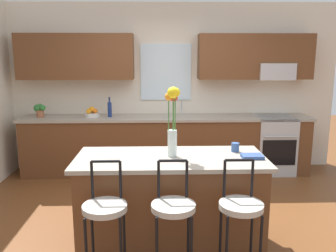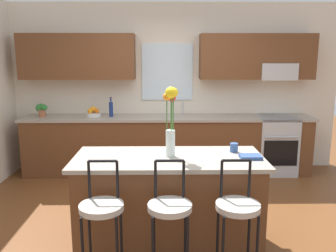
{
  "view_description": "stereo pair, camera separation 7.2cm",
  "coord_description": "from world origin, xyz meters",
  "px_view_note": "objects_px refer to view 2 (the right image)",
  "views": [
    {
      "loc": [
        -0.14,
        -3.82,
        1.89
      ],
      "look_at": [
        -0.01,
        0.55,
        1.0
      ],
      "focal_mm": 37.83,
      "sensor_mm": 36.0,
      "label": 1
    },
    {
      "loc": [
        -0.07,
        -3.82,
        1.89
      ],
      "look_at": [
        -0.01,
        0.55,
        1.0
      ],
      "focal_mm": 37.83,
      "sensor_mm": 36.0,
      "label": 2
    }
  ],
  "objects_px": {
    "kitchen_island": "(169,201)",
    "bar_stool_far": "(237,212)",
    "fruit_bowl_oranges": "(93,113)",
    "flower_vase": "(171,115)",
    "bottle_olive_oil": "(111,109)",
    "bar_stool_near": "(102,213)",
    "bar_stool_middle": "(170,212)",
    "oven_range": "(275,145)",
    "potted_plant_small": "(42,109)",
    "mug_ceramic": "(234,148)",
    "cookbook": "(250,157)"
  },
  "relations": [
    {
      "from": "kitchen_island",
      "to": "bar_stool_far",
      "type": "bearing_deg",
      "value": -47.96
    },
    {
      "from": "kitchen_island",
      "to": "fruit_bowl_oranges",
      "type": "distance_m",
      "value": 2.58
    },
    {
      "from": "flower_vase",
      "to": "bottle_olive_oil",
      "type": "xyz_separation_m",
      "value": [
        -0.9,
        2.23,
        -0.28
      ]
    },
    {
      "from": "bar_stool_near",
      "to": "bar_stool_far",
      "type": "relative_size",
      "value": 1.0
    },
    {
      "from": "kitchen_island",
      "to": "bar_stool_near",
      "type": "bearing_deg",
      "value": -132.04
    },
    {
      "from": "bottle_olive_oil",
      "to": "fruit_bowl_oranges",
      "type": "bearing_deg",
      "value": 179.51
    },
    {
      "from": "bar_stool_near",
      "to": "bar_stool_middle",
      "type": "distance_m",
      "value": 0.55
    },
    {
      "from": "oven_range",
      "to": "bar_stool_far",
      "type": "bearing_deg",
      "value": -112.91
    },
    {
      "from": "bar_stool_middle",
      "to": "flower_vase",
      "type": "relative_size",
      "value": 1.54
    },
    {
      "from": "bar_stool_far",
      "to": "potted_plant_small",
      "type": "height_order",
      "value": "potted_plant_small"
    },
    {
      "from": "mug_ceramic",
      "to": "bottle_olive_oil",
      "type": "bearing_deg",
      "value": 126.49
    },
    {
      "from": "bar_stool_middle",
      "to": "fruit_bowl_oranges",
      "type": "height_order",
      "value": "fruit_bowl_oranges"
    },
    {
      "from": "bottle_olive_oil",
      "to": "oven_range",
      "type": "bearing_deg",
      "value": -0.54
    },
    {
      "from": "bar_stool_far",
      "to": "fruit_bowl_oranges",
      "type": "distance_m",
      "value": 3.34
    },
    {
      "from": "bar_stool_near",
      "to": "bottle_olive_oil",
      "type": "height_order",
      "value": "bottle_olive_oil"
    },
    {
      "from": "bar_stool_near",
      "to": "fruit_bowl_oranges",
      "type": "xyz_separation_m",
      "value": [
        -0.61,
        2.86,
        0.34
      ]
    },
    {
      "from": "mug_ceramic",
      "to": "bottle_olive_oil",
      "type": "distance_m",
      "value": 2.58
    },
    {
      "from": "bar_stool_near",
      "to": "mug_ceramic",
      "type": "xyz_separation_m",
      "value": [
        1.21,
        0.78,
        0.33
      ]
    },
    {
      "from": "oven_range",
      "to": "bar_stool_near",
      "type": "distance_m",
      "value": 3.65
    },
    {
      "from": "oven_range",
      "to": "kitchen_island",
      "type": "bearing_deg",
      "value": -128.19
    },
    {
      "from": "oven_range",
      "to": "bar_stool_far",
      "type": "height_order",
      "value": "bar_stool_far"
    },
    {
      "from": "mug_ceramic",
      "to": "fruit_bowl_oranges",
      "type": "height_order",
      "value": "fruit_bowl_oranges"
    },
    {
      "from": "bar_stool_near",
      "to": "flower_vase",
      "type": "bearing_deg",
      "value": 47.52
    },
    {
      "from": "oven_range",
      "to": "fruit_bowl_oranges",
      "type": "height_order",
      "value": "fruit_bowl_oranges"
    },
    {
      "from": "mug_ceramic",
      "to": "fruit_bowl_oranges",
      "type": "xyz_separation_m",
      "value": [
        -1.82,
        2.08,
        0.01
      ]
    },
    {
      "from": "bar_stool_far",
      "to": "oven_range",
      "type": "bearing_deg",
      "value": 67.09
    },
    {
      "from": "cookbook",
      "to": "bottle_olive_oil",
      "type": "xyz_separation_m",
      "value": [
        -1.65,
        2.3,
        0.11
      ]
    },
    {
      "from": "flower_vase",
      "to": "mug_ceramic",
      "type": "height_order",
      "value": "flower_vase"
    },
    {
      "from": "bar_stool_middle",
      "to": "mug_ceramic",
      "type": "distance_m",
      "value": 1.07
    },
    {
      "from": "fruit_bowl_oranges",
      "to": "oven_range",
      "type": "bearing_deg",
      "value": -0.54
    },
    {
      "from": "oven_range",
      "to": "mug_ceramic",
      "type": "height_order",
      "value": "mug_ceramic"
    },
    {
      "from": "mug_ceramic",
      "to": "potted_plant_small",
      "type": "height_order",
      "value": "potted_plant_small"
    },
    {
      "from": "bar_stool_near",
      "to": "cookbook",
      "type": "height_order",
      "value": "bar_stool_near"
    },
    {
      "from": "bar_stool_far",
      "to": "mug_ceramic",
      "type": "xyz_separation_m",
      "value": [
        0.11,
        0.78,
        0.33
      ]
    },
    {
      "from": "bar_stool_middle",
      "to": "fruit_bowl_oranges",
      "type": "distance_m",
      "value": 3.1
    },
    {
      "from": "oven_range",
      "to": "mug_ceramic",
      "type": "distance_m",
      "value": 2.37
    },
    {
      "from": "oven_range",
      "to": "bottle_olive_oil",
      "type": "xyz_separation_m",
      "value": [
        -2.62,
        0.02,
        0.58
      ]
    },
    {
      "from": "bar_stool_near",
      "to": "mug_ceramic",
      "type": "height_order",
      "value": "bar_stool_near"
    },
    {
      "from": "oven_range",
      "to": "kitchen_island",
      "type": "distance_m",
      "value": 2.82
    },
    {
      "from": "bottle_olive_oil",
      "to": "bar_stool_far",
      "type": "bearing_deg",
      "value": -63.49
    },
    {
      "from": "bar_stool_far",
      "to": "fruit_bowl_oranges",
      "type": "xyz_separation_m",
      "value": [
        -1.71,
        2.86,
        0.34
      ]
    },
    {
      "from": "oven_range",
      "to": "potted_plant_small",
      "type": "height_order",
      "value": "potted_plant_small"
    },
    {
      "from": "oven_range",
      "to": "mug_ceramic",
      "type": "xyz_separation_m",
      "value": [
        -1.08,
        -2.05,
        0.51
      ]
    },
    {
      "from": "bar_stool_far",
      "to": "fruit_bowl_oranges",
      "type": "relative_size",
      "value": 4.34
    },
    {
      "from": "bar_stool_far",
      "to": "bar_stool_near",
      "type": "bearing_deg",
      "value": 180.0
    },
    {
      "from": "potted_plant_small",
      "to": "bar_stool_far",
      "type": "bearing_deg",
      "value": -48.64
    },
    {
      "from": "fruit_bowl_oranges",
      "to": "potted_plant_small",
      "type": "bearing_deg",
      "value": -179.95
    },
    {
      "from": "cookbook",
      "to": "bar_stool_near",
      "type": "bearing_deg",
      "value": -157.5
    },
    {
      "from": "kitchen_island",
      "to": "flower_vase",
      "type": "height_order",
      "value": "flower_vase"
    },
    {
      "from": "bar_stool_far",
      "to": "cookbook",
      "type": "distance_m",
      "value": 0.67
    }
  ]
}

